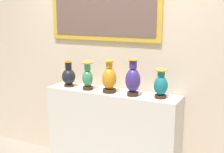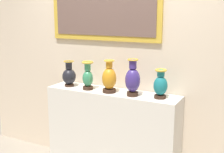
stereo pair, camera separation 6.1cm
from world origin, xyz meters
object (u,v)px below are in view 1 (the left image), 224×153
object	(u,v)px
vase_amber	(109,78)
vase_indigo	(133,80)
vase_jade	(88,77)
vase_onyx	(69,76)
vase_teal	(161,85)

from	to	relation	value
vase_amber	vase_indigo	world-z (taller)	vase_indigo
vase_jade	vase_amber	bearing A→B (deg)	0.16
vase_amber	vase_indigo	xyz separation A→B (m)	(0.29, -0.01, 0.02)
vase_onyx	vase_amber	xyz separation A→B (m)	(0.57, -0.03, 0.03)
vase_onyx	vase_teal	bearing A→B (deg)	0.71
vase_amber	vase_onyx	bearing A→B (deg)	177.42
vase_jade	vase_teal	world-z (taller)	vase_jade
vase_jade	vase_amber	size ratio (longest dim) A/B	0.90
vase_onyx	vase_jade	world-z (taller)	vase_jade
vase_amber	vase_indigo	bearing A→B (deg)	-2.50
vase_indigo	vase_onyx	bearing A→B (deg)	177.45
vase_onyx	vase_teal	world-z (taller)	vase_onyx
vase_indigo	vase_teal	size ratio (longest dim) A/B	1.29
vase_amber	vase_indigo	size ratio (longest dim) A/B	0.91
vase_jade	vase_onyx	bearing A→B (deg)	174.70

